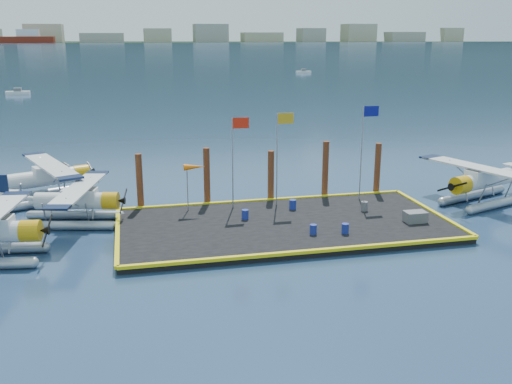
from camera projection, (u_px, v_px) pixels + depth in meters
ground at (284, 229)px, 35.13m from camera, size 4000.00×4000.00×0.00m
dock at (284, 225)px, 35.08m from camera, size 20.00×10.00×0.40m
dock_bumpers at (284, 221)px, 35.00m from camera, size 20.25×10.25×0.18m
far_backdrop at (207, 35)px, 1716.95m from camera, size 3050.00×2050.00×810.00m
seaplane_b at (75, 203)px, 35.51m from camera, size 8.36×9.07×3.21m
seaplane_c at (46, 180)px, 40.40m from camera, size 9.34×9.87×3.58m
seaplane_d at (484, 183)px, 39.82m from camera, size 9.32×9.92×3.57m
drum_0 at (245, 214)px, 35.57m from camera, size 0.43×0.43×0.61m
drum_1 at (345, 229)px, 33.01m from camera, size 0.42×0.42×0.59m
drum_3 at (313, 229)px, 32.91m from camera, size 0.40×0.40×0.57m
drum_4 at (364, 206)px, 37.29m from camera, size 0.43×0.43×0.61m
drum_5 at (293, 204)px, 37.63m from camera, size 0.45×0.45×0.64m
crate at (415, 217)px, 35.05m from camera, size 1.32×0.88×0.66m
flagpole_red at (236, 148)px, 37.04m from camera, size 1.14×0.08×6.00m
flagpole_yellow at (280, 145)px, 37.65m from camera, size 1.14×0.08×6.20m
flagpole_blue at (365, 139)px, 38.88m from camera, size 1.14×0.08×6.50m
windsock at (194, 168)px, 36.77m from camera, size 1.40×0.44×3.12m
piling_0 at (140, 183)px, 37.86m from camera, size 0.44×0.44×4.00m
piling_1 at (207, 178)px, 38.80m from camera, size 0.44×0.44×4.20m
piling_2 at (271, 178)px, 39.81m from camera, size 0.44×0.44×3.80m
piling_3 at (325, 171)px, 40.59m from camera, size 0.44×0.44×4.30m
piling_4 at (377, 170)px, 41.48m from camera, size 0.44×0.44×4.00m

